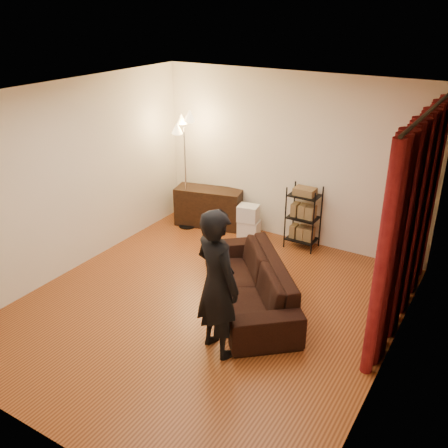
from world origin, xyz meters
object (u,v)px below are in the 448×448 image
Objects in this scene: media_cabinet at (209,207)px; storage_boxes at (248,221)px; sofa at (249,282)px; floor_lamp at (185,173)px; wire_shelf at (303,218)px; person at (217,284)px.

storage_boxes is (0.81, -0.05, -0.05)m from media_cabinet.
sofa is 3.84× the size of storage_boxes.
wire_shelf is at bearing 8.55° from floor_lamp.
wire_shelf is at bearing -11.80° from media_cabinet.
floor_lamp is (-0.30, -0.26, 0.65)m from media_cabinet.
storage_boxes is at bearing 167.87° from sofa.
sofa is 1.90m from wire_shelf.
storage_boxes is at bearing -17.24° from media_cabinet.
floor_lamp is at bearing -27.51° from person.
wire_shelf is at bearing 6.44° from storage_boxes.
wire_shelf is 0.52× the size of floor_lamp.
wire_shelf is (-0.21, 2.90, -0.35)m from person.
person reaches higher than storage_boxes.
floor_lamp reaches higher than sofa.
floor_lamp reaches higher than person.
wire_shelf is (1.73, 0.05, 0.18)m from media_cabinet.
storage_boxes is at bearing -46.29° from person.
floor_lamp reaches higher than wire_shelf.
media_cabinet is (-1.80, 1.84, 0.02)m from sofa.
person is at bearing -67.94° from storage_boxes.
storage_boxes is 1.33m from floor_lamp.
sofa is 1.10× the size of floor_lamp.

